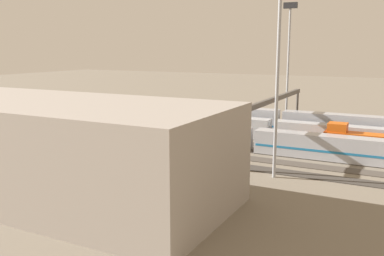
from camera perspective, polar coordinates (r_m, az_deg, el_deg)
ground_plane at (r=83.63m, az=-0.40°, el=-1.29°), size 400.00×400.00×0.00m
track_bed_0 at (r=96.91m, az=3.72°, el=0.37°), size 140.00×2.80×0.12m
track_bed_1 at (r=92.42m, az=2.48°, el=-0.11°), size 140.00×2.80×0.12m
track_bed_2 at (r=87.99m, az=1.11°, el=-0.65°), size 140.00×2.80×0.12m
track_bed_3 at (r=83.62m, az=-0.40°, el=-1.25°), size 140.00×2.80×0.12m
track_bed_4 at (r=79.32m, az=-2.08°, el=-1.91°), size 140.00×2.80×0.12m
track_bed_5 at (r=75.12m, az=-3.95°, el=-2.64°), size 140.00×2.80×0.12m
track_bed_6 at (r=71.01m, az=-6.04°, el=-3.45°), size 140.00×2.80×0.12m
train_on_track_1 at (r=90.70m, az=4.34°, el=1.29°), size 119.80×3.06×5.00m
train_on_track_4 at (r=77.63m, az=-0.30°, el=-0.72°), size 119.80×3.06×3.80m
train_on_track_2 at (r=86.33m, az=2.95°, el=0.44°), size 71.40×3.00×3.80m
train_on_track_3 at (r=74.43m, az=20.74°, el=-1.78°), size 10.00×3.00×5.00m
light_mast_0 at (r=92.98m, az=12.72°, el=10.13°), size 2.80×0.70×26.36m
light_mast_1 at (r=56.98m, az=11.37°, el=9.27°), size 2.80×0.70×24.96m
signal_gantry at (r=76.15m, az=10.82°, el=3.19°), size 0.70×35.00×8.80m
maintenance_shed at (r=55.27m, az=-20.49°, el=-2.18°), size 49.06×18.19×11.30m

